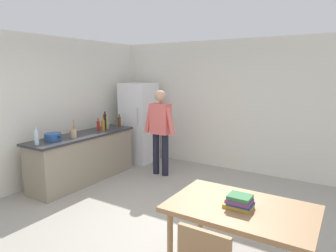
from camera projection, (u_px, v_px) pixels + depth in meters
name	position (u px, v px, depth m)	size (l,w,h in m)	color
ground_plane	(145.00, 226.00, 4.03)	(14.00, 14.00, 0.00)	#9E998E
wall_back	(228.00, 106.00, 6.30)	(6.40, 0.12, 2.70)	silver
wall_left	(32.00, 112.00, 5.30)	(0.12, 5.60, 2.70)	silver
kitchen_counter	(84.00, 157.00, 5.65)	(0.64, 2.20, 0.90)	gray
refrigerator	(139.00, 123.00, 6.86)	(0.70, 0.67, 1.80)	white
person	(160.00, 127.00, 5.89)	(0.70, 0.22, 1.70)	#1E1E2D
dining_table	(241.00, 214.00, 2.93)	(1.40, 0.90, 0.75)	#9E754C
cooking_pot	(53.00, 137.00, 5.08)	(0.40, 0.28, 0.12)	#285193
utensil_jar	(74.00, 133.00, 5.27)	(0.11, 0.11, 0.32)	tan
bottle_vinegar_tall	(107.00, 122.00, 6.08)	(0.06, 0.06, 0.32)	gray
bottle_water_clear	(36.00, 137.00, 4.74)	(0.07, 0.07, 0.30)	silver
bottle_sauce_red	(98.00, 125.00, 5.96)	(0.06, 0.06, 0.24)	#B22319
bottle_oil_amber	(103.00, 125.00, 5.85)	(0.06, 0.06, 0.28)	#996619
bottle_beer_brown	(119.00, 121.00, 6.39)	(0.06, 0.06, 0.26)	#5B3314
bottle_wine_dark	(105.00, 121.00, 6.22)	(0.08, 0.08, 0.34)	black
book_stack	(239.00, 202.00, 2.87)	(0.27, 0.19, 0.13)	gold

